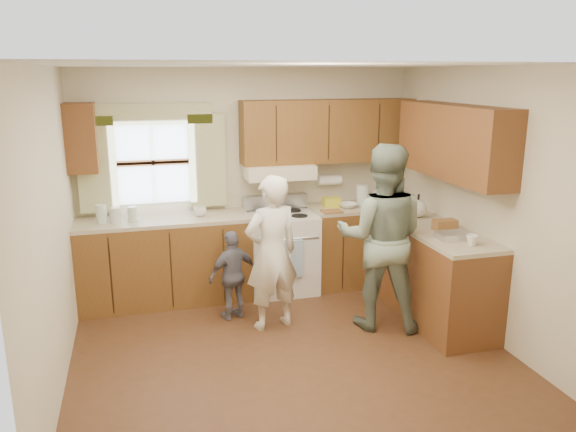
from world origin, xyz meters
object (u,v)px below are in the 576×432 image
object	(u,v)px
stove	(281,251)
woman_left	(272,253)
woman_right	(381,237)
child	(233,275)

from	to	relation	value
stove	woman_left	world-z (taller)	woman_left
woman_left	woman_right	world-z (taller)	woman_right
woman_right	child	size ratio (longest dim) A/B	1.96
woman_right	child	bearing A→B (deg)	2.98
child	stove	bearing A→B (deg)	-156.08
woman_right	child	world-z (taller)	woman_right
stove	woman_right	world-z (taller)	woman_right
stove	woman_left	bearing A→B (deg)	-109.76
stove	woman_left	xyz separation A→B (m)	(-0.33, -0.92, 0.30)
stove	woman_left	distance (m)	1.02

